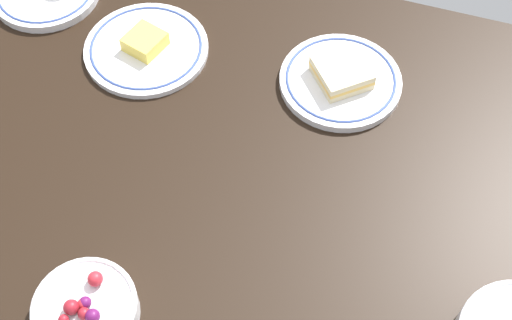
% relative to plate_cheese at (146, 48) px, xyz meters
% --- Properties ---
extents(dining_table, '(1.59, 0.91, 0.04)m').
position_rel_plate_cheese_xyz_m(dining_table, '(-0.27, 0.18, -0.03)').
color(dining_table, black).
rests_on(dining_table, ground).
extents(plate_cheese, '(0.23, 0.23, 0.04)m').
position_rel_plate_cheese_xyz_m(plate_cheese, '(0.00, 0.00, 0.00)').
color(plate_cheese, silver).
rests_on(plate_cheese, dining_table).
extents(plate_sandwich, '(0.21, 0.21, 0.05)m').
position_rel_plate_cheese_xyz_m(plate_sandwich, '(-0.36, -0.03, 0.00)').
color(plate_sandwich, silver).
rests_on(plate_sandwich, dining_table).
extents(bowl_berries, '(0.15, 0.15, 0.06)m').
position_rel_plate_cheese_xyz_m(bowl_berries, '(-0.12, 0.49, 0.01)').
color(bowl_berries, silver).
rests_on(bowl_berries, dining_table).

